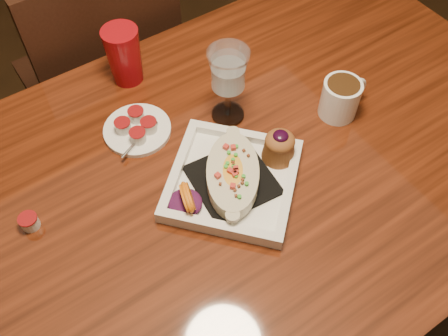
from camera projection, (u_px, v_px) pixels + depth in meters
floor at (223, 308)px, 1.61m from camera, size 7.00×7.00×0.00m
table at (223, 200)px, 1.08m from camera, size 1.50×0.90×0.75m
chair_far at (107, 79)px, 1.50m from camera, size 0.42×0.42×0.93m
plate at (238, 174)px, 0.97m from camera, size 0.34×0.34×0.08m
coffee_mug at (341, 97)px, 1.06m from camera, size 0.12×0.08×0.09m
goblet at (228, 74)px, 0.99m from camera, size 0.09×0.09×0.18m
saucer at (137, 129)px, 1.05m from camera, size 0.14×0.14×0.10m
creamer_loose at (29, 222)px, 0.92m from camera, size 0.04×0.04×0.03m
red_tumbler at (124, 56)px, 1.11m from camera, size 0.08×0.08×0.14m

